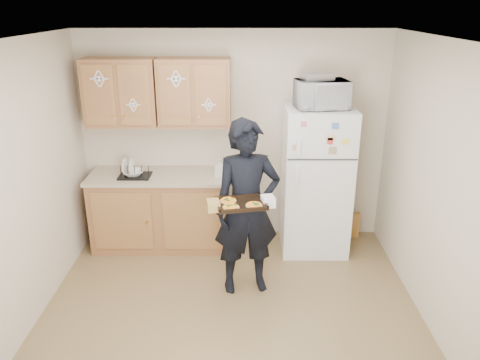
% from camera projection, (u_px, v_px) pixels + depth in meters
% --- Properties ---
extents(floor, '(3.60, 3.60, 0.00)m').
position_uv_depth(floor, '(231.00, 320.00, 4.34)').
color(floor, brown).
rests_on(floor, ground).
extents(ceiling, '(3.60, 3.60, 0.00)m').
position_uv_depth(ceiling, '(228.00, 41.00, 3.45)').
color(ceiling, silver).
rests_on(ceiling, wall_back).
extents(wall_back, '(3.60, 0.04, 2.50)m').
position_uv_depth(wall_back, '(233.00, 138.00, 5.58)').
color(wall_back, beige).
rests_on(wall_back, floor).
extents(wall_front, '(3.60, 0.04, 2.50)m').
position_uv_depth(wall_front, '(220.00, 344.00, 2.22)').
color(wall_front, beige).
rests_on(wall_front, floor).
extents(wall_left, '(0.04, 3.60, 2.50)m').
position_uv_depth(wall_left, '(14.00, 196.00, 3.91)').
color(wall_left, beige).
rests_on(wall_left, floor).
extents(wall_right, '(0.04, 3.60, 2.50)m').
position_uv_depth(wall_right, '(446.00, 197.00, 3.89)').
color(wall_right, beige).
rests_on(wall_right, floor).
extents(refrigerator, '(0.75, 0.70, 1.70)m').
position_uv_depth(refrigerator, '(316.00, 180.00, 5.37)').
color(refrigerator, white).
rests_on(refrigerator, floor).
extents(base_cabinet, '(1.60, 0.60, 0.86)m').
position_uv_depth(base_cabinet, '(162.00, 211.00, 5.58)').
color(base_cabinet, brown).
rests_on(base_cabinet, floor).
extents(countertop, '(1.64, 0.64, 0.04)m').
position_uv_depth(countertop, '(160.00, 176.00, 5.42)').
color(countertop, tan).
rests_on(countertop, base_cabinet).
extents(upper_cab_left, '(0.80, 0.33, 0.75)m').
position_uv_depth(upper_cab_left, '(121.00, 93.00, 5.21)').
color(upper_cab_left, brown).
rests_on(upper_cab_left, wall_back).
extents(upper_cab_right, '(0.80, 0.33, 0.75)m').
position_uv_depth(upper_cab_right, '(194.00, 93.00, 5.20)').
color(upper_cab_right, brown).
rests_on(upper_cab_right, wall_back).
extents(cereal_box, '(0.20, 0.07, 0.32)m').
position_uv_depth(cereal_box, '(351.00, 225.00, 5.84)').
color(cereal_box, '#EABE52').
rests_on(cereal_box, floor).
extents(person, '(0.72, 0.54, 1.77)m').
position_uv_depth(person, '(247.00, 209.00, 4.55)').
color(person, black).
rests_on(person, floor).
extents(baking_tray, '(0.50, 0.41, 0.04)m').
position_uv_depth(baking_tray, '(241.00, 204.00, 4.21)').
color(baking_tray, black).
rests_on(baking_tray, person).
extents(pizza_front_left, '(0.15, 0.15, 0.02)m').
position_uv_depth(pizza_front_left, '(231.00, 207.00, 4.12)').
color(pizza_front_left, orange).
rests_on(pizza_front_left, baking_tray).
extents(pizza_front_right, '(0.15, 0.15, 0.02)m').
position_uv_depth(pizza_front_right, '(254.00, 205.00, 4.15)').
color(pizza_front_right, orange).
rests_on(pizza_front_right, baking_tray).
extents(pizza_back_left, '(0.15, 0.15, 0.02)m').
position_uv_depth(pizza_back_left, '(228.00, 200.00, 4.25)').
color(pizza_back_left, orange).
rests_on(pizza_back_left, baking_tray).
extents(microwave, '(0.59, 0.45, 0.30)m').
position_uv_depth(microwave, '(322.00, 94.00, 4.97)').
color(microwave, white).
rests_on(microwave, refrigerator).
extents(foil_pan, '(0.35, 0.28, 0.07)m').
position_uv_depth(foil_pan, '(317.00, 76.00, 4.93)').
color(foil_pan, '#AAABB1').
rests_on(foil_pan, microwave).
extents(dish_rack, '(0.36, 0.27, 0.14)m').
position_uv_depth(dish_rack, '(135.00, 171.00, 5.32)').
color(dish_rack, black).
rests_on(dish_rack, countertop).
extents(bowl, '(0.28, 0.28, 0.06)m').
position_uv_depth(bowl, '(133.00, 173.00, 5.33)').
color(bowl, silver).
rests_on(bowl, dish_rack).
extents(soap_bottle, '(0.11, 0.12, 0.21)m').
position_uv_depth(soap_bottle, '(220.00, 168.00, 5.31)').
color(soap_bottle, white).
rests_on(soap_bottle, countertop).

